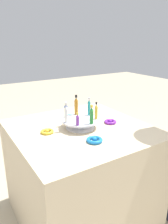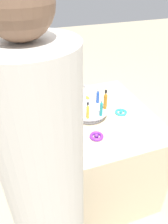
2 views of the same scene
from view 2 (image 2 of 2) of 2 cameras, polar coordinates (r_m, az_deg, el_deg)
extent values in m
plane|color=tan|center=(2.18, 1.14, -18.11)|extent=(12.00, 12.00, 0.00)
cube|color=beige|center=(1.89, 1.28, -10.84)|extent=(0.94, 0.94, 0.78)
cylinder|color=silver|center=(1.63, 1.46, -0.96)|extent=(0.21, 0.21, 0.01)
cylinder|color=silver|center=(1.61, 1.47, -0.21)|extent=(0.11, 0.11, 0.04)
cylinder|color=silver|center=(1.60, 1.48, 0.59)|extent=(0.27, 0.27, 0.01)
cylinder|color=#234CAD|center=(1.66, 3.61, 3.79)|extent=(0.02, 0.02, 0.09)
cone|color=#234CAD|center=(1.63, 3.68, 5.36)|extent=(0.02, 0.02, 0.02)
cylinder|color=silver|center=(1.62, 3.70, 5.88)|extent=(0.02, 0.02, 0.02)
cylinder|color=silver|center=(1.66, 0.26, 4.26)|extent=(0.02, 0.02, 0.10)
cone|color=silver|center=(1.63, 0.27, 6.12)|extent=(0.02, 0.02, 0.02)
cylinder|color=#B2B2B7|center=(1.62, 0.27, 6.75)|extent=(0.02, 0.02, 0.02)
cylinder|color=#702D93|center=(1.61, -2.25, 2.48)|extent=(0.02, 0.02, 0.06)
cone|color=#702D93|center=(1.59, -2.28, 3.63)|extent=(0.02, 0.02, 0.01)
cylinder|color=gold|center=(1.59, -2.29, 4.01)|extent=(0.01, 0.01, 0.01)
cylinder|color=#288438|center=(1.52, -2.09, 1.07)|extent=(0.03, 0.03, 0.09)
cone|color=#288438|center=(1.49, -2.13, 2.93)|extent=(0.02, 0.02, 0.02)
cylinder|color=gold|center=(1.48, -2.15, 3.55)|extent=(0.02, 0.02, 0.02)
cylinder|color=gold|center=(1.48, 0.99, -0.16)|extent=(0.02, 0.02, 0.09)
cone|color=gold|center=(1.45, 1.01, 1.63)|extent=(0.02, 0.02, 0.02)
cylinder|color=black|center=(1.44, 1.02, 2.23)|extent=(0.01, 0.01, 0.02)
cylinder|color=teal|center=(1.51, 4.51, 0.60)|extent=(0.02, 0.02, 0.10)
cone|color=teal|center=(1.47, 4.62, 2.53)|extent=(0.02, 0.02, 0.02)
cylinder|color=silver|center=(1.46, 4.65, 3.18)|extent=(0.01, 0.01, 0.02)
cylinder|color=#AD6B19|center=(1.58, 5.57, 2.59)|extent=(0.03, 0.03, 0.11)
cone|color=#AD6B19|center=(1.55, 5.71, 4.68)|extent=(0.02, 0.02, 0.02)
cylinder|color=black|center=(1.54, 5.75, 5.39)|extent=(0.02, 0.02, 0.02)
torus|color=purple|center=(1.44, 3.29, -6.32)|extent=(0.09, 0.09, 0.02)
sphere|color=purple|center=(1.44, 3.30, -6.19)|extent=(0.03, 0.03, 0.03)
torus|color=#2DB7CC|center=(1.68, 9.63, -0.04)|extent=(0.09, 0.09, 0.02)
sphere|color=#2DB7CC|center=(1.68, 9.64, 0.05)|extent=(0.02, 0.02, 0.02)
torus|color=gold|center=(1.83, 0.02, 3.51)|extent=(0.09, 0.09, 0.02)
sphere|color=gold|center=(1.83, 0.02, 3.61)|extent=(0.03, 0.03, 0.03)
torus|color=blue|center=(1.60, -7.13, -1.60)|extent=(0.10, 0.10, 0.02)
sphere|color=blue|center=(1.60, -7.14, -1.46)|extent=(0.03, 0.03, 0.03)
cylinder|color=beige|center=(0.81, -11.00, -12.29)|extent=(0.30, 0.30, 0.84)
sphere|color=brown|center=(0.57, -17.13, 25.70)|extent=(0.17, 0.17, 0.17)
camera|label=1|loc=(2.16, -42.33, 17.11)|focal=35.00mm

